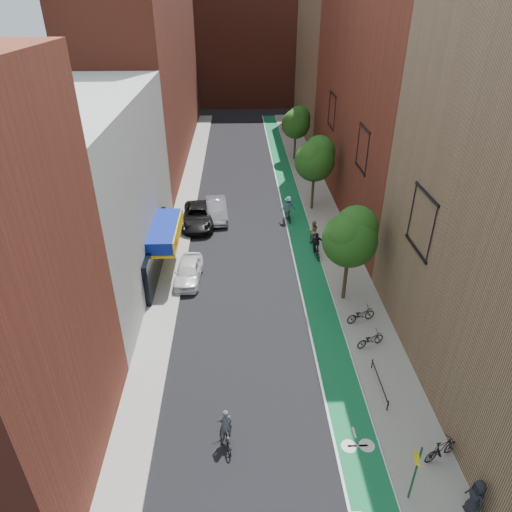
{
  "coord_description": "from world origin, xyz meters",
  "views": [
    {
      "loc": [
        -1.03,
        -13.93,
        17.43
      ],
      "look_at": [
        0.08,
        13.25,
        1.5
      ],
      "focal_mm": 32.0,
      "sensor_mm": 36.0,
      "label": 1
    }
  ],
  "objects": [
    {
      "name": "parked_car_silver",
      "position": [
        -3.0,
        22.61,
        0.81
      ],
      "size": [
        2.17,
        5.08,
        1.63
      ],
      "primitive_type": "imported",
      "rotation": [
        0.0,
        0.0,
        0.09
      ],
      "color": "gray",
      "rests_on": "ground"
    },
    {
      "name": "building_right_far_tan",
      "position": [
        12.0,
        50.0,
        9.0
      ],
      "size": [
        8.0,
        20.0,
        18.0
      ],
      "primitive_type": "cube",
      "color": "#8C6B4C",
      "rests_on": "ground"
    },
    {
      "name": "parked_bike_near",
      "position": [
        6.14,
        5.34,
        0.6
      ],
      "size": [
        1.82,
        1.2,
        0.91
      ],
      "primitive_type": "imported",
      "rotation": [
        0.0,
        0.0,
        1.95
      ],
      "color": "black",
      "rests_on": "sidewalk_right"
    },
    {
      "name": "parked_bike_mid",
      "position": [
        7.29,
        -1.8,
        0.68
      ],
      "size": [
        1.83,
        1.15,
        1.07
      ],
      "primitive_type": "imported",
      "rotation": [
        0.0,
        0.0,
        1.97
      ],
      "color": "black",
      "rests_on": "sidewalk_right"
    },
    {
      "name": "sidewalk_right",
      "position": [
        6.5,
        26.0,
        0.07
      ],
      "size": [
        3.0,
        68.0,
        0.15
      ],
      "primitive_type": "cube",
      "color": "gray",
      "rests_on": "ground"
    },
    {
      "name": "sidewalk_left",
      "position": [
        -6.0,
        26.0,
        0.07
      ],
      "size": [
        2.0,
        68.0,
        0.15
      ],
      "primitive_type": "cube",
      "color": "gray",
      "rests_on": "ground"
    },
    {
      "name": "sign_pole",
      "position": [
        5.38,
        -3.5,
        1.84
      ],
      "size": [
        0.13,
        0.71,
        3.0
      ],
      "color": "#194C26",
      "rests_on": "sidewalk_right"
    },
    {
      "name": "cyclist_lead",
      "position": [
        -1.81,
        -0.58,
        0.65
      ],
      "size": [
        1.02,
        1.89,
        1.96
      ],
      "rotation": [
        0.0,
        0.0,
        3.37
      ],
      "color": "black",
      "rests_on": "ground"
    },
    {
      "name": "tree_near",
      "position": [
        5.65,
        10.02,
        4.66
      ],
      "size": [
        3.4,
        3.36,
        6.42
      ],
      "color": "#332619",
      "rests_on": "ground"
    },
    {
      "name": "cyclist_lane_near",
      "position": [
        4.7,
        17.41,
        0.86
      ],
      "size": [
        0.86,
        1.79,
        2.06
      ],
      "rotation": [
        0.0,
        0.0,
        3.19
      ],
      "color": "black",
      "rests_on": "ground"
    },
    {
      "name": "building_left_far_red",
      "position": [
        -11.0,
        42.0,
        11.0
      ],
      "size": [
        8.0,
        36.0,
        22.0
      ],
      "primitive_type": "cube",
      "color": "maroon",
      "rests_on": "ground"
    },
    {
      "name": "building_right_mid_red",
      "position": [
        12.0,
        26.0,
        11.0
      ],
      "size": [
        8.0,
        28.0,
        22.0
      ],
      "primitive_type": "cube",
      "color": "maroon",
      "rests_on": "ground"
    },
    {
      "name": "cyclist_lane_mid",
      "position": [
        4.7,
        15.52,
        0.72
      ],
      "size": [
        0.97,
        1.9,
        1.97
      ],
      "rotation": [
        0.0,
        0.0,
        3.21
      ],
      "color": "black",
      "rests_on": "ground"
    },
    {
      "name": "tree_far",
      "position": [
        5.65,
        38.02,
        4.5
      ],
      "size": [
        3.3,
        3.25,
        6.21
      ],
      "color": "#332619",
      "rests_on": "ground"
    },
    {
      "name": "building_left_white",
      "position": [
        -11.0,
        14.0,
        6.0
      ],
      "size": [
        8.0,
        20.0,
        12.0
      ],
      "primitive_type": "cube",
      "color": "silver",
      "rests_on": "ground"
    },
    {
      "name": "parked_car_white",
      "position": [
        -4.6,
        12.72,
        0.73
      ],
      "size": [
        1.96,
        4.35,
        1.45
      ],
      "primitive_type": "imported",
      "rotation": [
        0.0,
        0.0,
        -0.06
      ],
      "color": "white",
      "rests_on": "ground"
    },
    {
      "name": "ground",
      "position": [
        0.0,
        0.0,
        0.0
      ],
      "size": [
        160.0,
        160.0,
        0.0
      ],
      "primitive_type": "plane",
      "color": "black",
      "rests_on": "ground"
    },
    {
      "name": "bike_lane",
      "position": [
        4.0,
        26.0,
        0.01
      ],
      "size": [
        2.0,
        68.0,
        0.01
      ],
      "primitive_type": "cube",
      "color": "#12662A",
      "rests_on": "ground"
    },
    {
      "name": "parked_car_black",
      "position": [
        -4.52,
        21.37,
        0.79
      ],
      "size": [
        2.71,
        5.75,
        1.59
      ],
      "primitive_type": "imported",
      "rotation": [
        0.0,
        0.0,
        0.01
      ],
      "color": "black",
      "rests_on": "ground"
    },
    {
      "name": "building_far_closure",
      "position": [
        0.0,
        72.0,
        10.0
      ],
      "size": [
        30.0,
        14.0,
        20.0
      ],
      "primitive_type": "cube",
      "color": "maroon",
      "rests_on": "ground"
    },
    {
      "name": "cyclist_lane_far",
      "position": [
        3.2,
        21.83,
        1.02
      ],
      "size": [
        1.31,
        1.77,
        2.22
      ],
      "rotation": [
        0.0,
        0.0,
        3.3
      ],
      "color": "black",
      "rests_on": "ground"
    },
    {
      "name": "parked_bike_far",
      "position": [
        6.12,
        7.52,
        0.64
      ],
      "size": [
        1.98,
        1.21,
        0.98
      ],
      "primitive_type": "imported",
      "rotation": [
        0.0,
        0.0,
        1.89
      ],
      "color": "black",
      "rests_on": "sidewalk_right"
    },
    {
      "name": "tree_mid",
      "position": [
        5.65,
        24.02,
        4.89
      ],
      "size": [
        3.55,
        3.53,
        6.74
      ],
      "color": "#332619",
      "rests_on": "ground"
    },
    {
      "name": "pedestrian",
      "position": [
        7.6,
        -4.15,
        1.02
      ],
      "size": [
        0.63,
        0.9,
        1.75
      ],
      "primitive_type": "imported",
      "rotation": [
        0.0,
        0.0,
        -1.48
      ],
      "color": "black",
      "rests_on": "sidewalk_right"
    }
  ]
}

